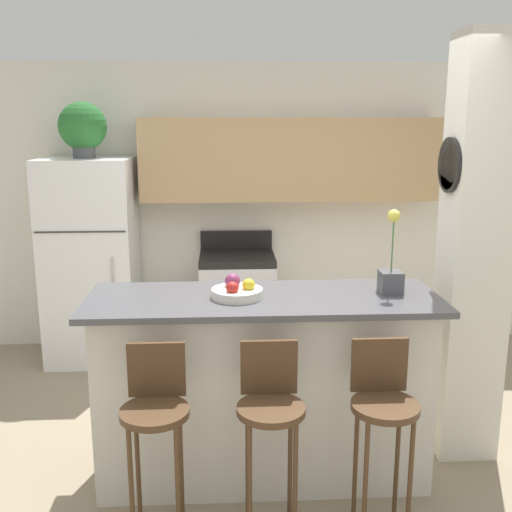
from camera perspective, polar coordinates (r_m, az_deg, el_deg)
ground_plane at (r=3.80m, az=0.66°, el=-19.92°), size 14.00×14.00×0.00m
wall_back at (r=5.40m, az=0.73°, el=6.47°), size 5.60×0.38×2.55m
pillar_right at (r=3.79m, az=20.07°, el=0.21°), size 0.38×0.32×2.55m
counter_bar at (r=3.54m, az=0.69°, el=-12.36°), size 1.97×0.68×1.10m
refrigerator at (r=5.32m, az=-15.43°, el=-0.48°), size 0.75×0.66×1.75m
stove_range at (r=5.34m, az=-1.79°, el=-4.56°), size 0.65×0.60×1.07m
bar_stool_left at (r=3.02m, az=-9.54°, el=-14.80°), size 0.33×0.33×1.00m
bar_stool_mid at (r=3.01m, az=1.38°, el=-14.73°), size 0.33×0.33×1.00m
bar_stool_right at (r=3.10m, az=11.99°, el=-14.17°), size 0.33×0.33×1.00m
potted_plant_on_fridge at (r=5.19m, az=-16.18°, el=11.67°), size 0.39×0.39×0.45m
orchid_vase at (r=3.46m, az=12.74°, el=-1.54°), size 0.12×0.12×0.48m
fruit_bowl at (r=3.32m, az=-1.82°, el=-3.33°), size 0.28×0.28×0.12m
trash_bin at (r=5.22m, az=-9.00°, el=-8.29°), size 0.28×0.28×0.38m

